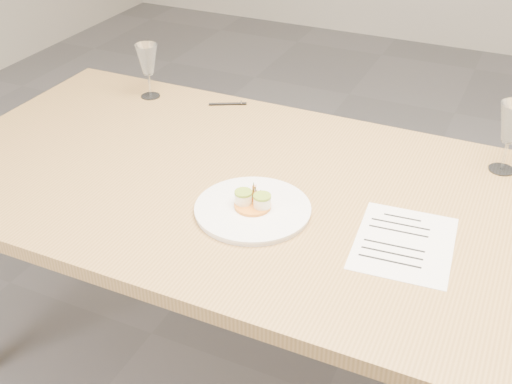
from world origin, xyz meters
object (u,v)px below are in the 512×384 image
at_px(ballpoint_pen, 228,104).
at_px(wine_glass_0, 147,61).
at_px(wine_glass_1, 512,125).
at_px(recipe_sheet, 404,243).
at_px(dinner_plate, 253,208).
at_px(dining_table, 340,225).

xyz_separation_m(ballpoint_pen, wine_glass_0, (-0.28, -0.05, 0.13)).
bearing_deg(wine_glass_1, recipe_sheet, -110.28).
bearing_deg(ballpoint_pen, wine_glass_0, 162.65).
bearing_deg(recipe_sheet, dinner_plate, -179.95).
relative_size(recipe_sheet, wine_glass_1, 1.50).
bearing_deg(wine_glass_1, dinner_plate, -138.50).
bearing_deg(wine_glass_0, dining_table, -24.18).
xyz_separation_m(dining_table, wine_glass_1, (0.36, 0.36, 0.21)).
xyz_separation_m(dinner_plate, recipe_sheet, (0.39, 0.03, -0.01)).
bearing_deg(dinner_plate, recipe_sheet, 4.95).
bearing_deg(dining_table, ballpoint_pen, 142.38).
distance_m(ballpoint_pen, wine_glass_1, 0.92).
distance_m(dining_table, wine_glass_1, 0.55).
distance_m(dinner_plate, recipe_sheet, 0.39).
height_order(dining_table, recipe_sheet, recipe_sheet).
xyz_separation_m(dining_table, dinner_plate, (-0.20, -0.13, 0.08)).
bearing_deg(dining_table, wine_glass_1, 45.22).
distance_m(recipe_sheet, ballpoint_pen, 0.91).
xyz_separation_m(recipe_sheet, wine_glass_0, (-1.02, 0.47, 0.13)).
distance_m(dining_table, recipe_sheet, 0.22).
relative_size(dinner_plate, recipe_sheet, 0.97).
bearing_deg(recipe_sheet, wine_glass_0, 150.37).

